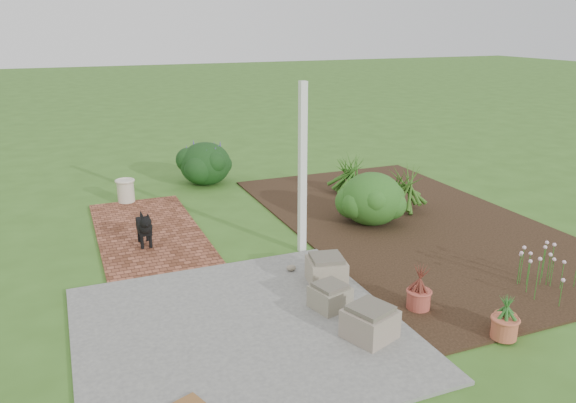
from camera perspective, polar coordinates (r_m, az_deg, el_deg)
name	(u,v)px	position (r m, az deg, el deg)	size (l,w,h in m)	color
ground	(286,256)	(8.22, -0.23, -5.60)	(80.00, 80.00, 0.00)	#396520
concrete_patio	(240,330)	(6.37, -4.85, -12.90)	(3.50, 3.50, 0.04)	slate
brick_path	(148,231)	(9.40, -14.00, -2.97)	(1.60, 3.50, 0.04)	brown
garden_bed	(411,223)	(9.76, 12.37, -2.10)	(4.00, 7.00, 0.03)	black
veranda_post	(302,170)	(8.02, 1.48, 3.22)	(0.10, 0.10, 2.50)	white
stone_trough_near	(370,324)	(6.17, 8.31, -12.19)	(0.47, 0.47, 0.31)	gray
stone_trough_mid	(326,271)	(7.31, 3.92, -7.05)	(0.47, 0.47, 0.31)	gray
stone_trough_far	(330,297)	(6.72, 4.28, -9.68)	(0.39, 0.39, 0.26)	#79745C
black_dog	(144,226)	(8.66, -14.40, -2.44)	(0.18, 0.61, 0.53)	black
cream_ceramic_urn	(126,191)	(10.93, -16.16, 1.03)	(0.31, 0.31, 0.42)	beige
evergreen_shrub	(372,197)	(9.46, 8.54, 0.42)	(1.05, 1.05, 0.89)	#0F3C17
agapanthus_clump_back	(405,184)	(10.21, 11.76, 1.78)	(1.08, 1.08, 0.97)	#184012
agapanthus_clump_front	(349,171)	(11.09, 6.18, 3.08)	(0.99, 0.99, 0.88)	#103D14
pink_flower_patch	(551,271)	(7.77, 25.19, -6.36)	(0.88, 0.88, 0.56)	#113D0F
terracotta_pot_bronze	(419,299)	(6.89, 13.13, -9.64)	(0.28, 0.28, 0.23)	#AA4739
terracotta_pot_small_left	(505,321)	(6.74, 21.16, -11.29)	(0.22, 0.22, 0.18)	#B1613C
terracotta_pot_small_right	(504,328)	(6.56, 21.12, -11.89)	(0.27, 0.27, 0.23)	#B7593E
purple_flowering_bush	(205,163)	(11.91, -8.41, 3.93)	(1.07, 1.07, 0.91)	black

